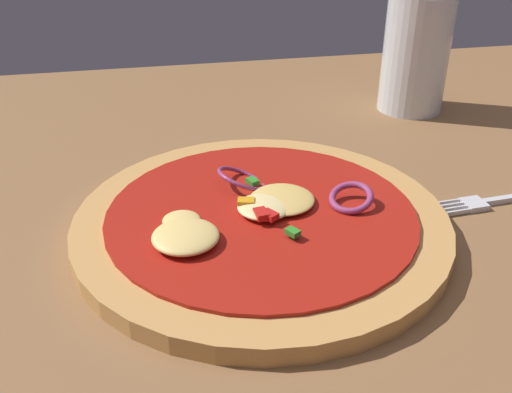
# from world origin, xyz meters

# --- Properties ---
(dining_table) EXTENTS (1.17, 0.87, 0.03)m
(dining_table) POSITION_xyz_m (0.00, 0.00, 0.01)
(dining_table) COLOR brown
(dining_table) RESTS_ON ground
(pizza) EXTENTS (0.29, 0.29, 0.03)m
(pizza) POSITION_xyz_m (-0.03, -0.02, 0.04)
(pizza) COLOR tan
(pizza) RESTS_ON dining_table
(fork) EXTENTS (0.16, 0.02, 0.01)m
(fork) POSITION_xyz_m (0.19, -0.02, 0.03)
(fork) COLOR silver
(fork) RESTS_ON dining_table
(beer_glass) EXTENTS (0.07, 0.07, 0.13)m
(beer_glass) POSITION_xyz_m (0.20, 0.20, 0.09)
(beer_glass) COLOR silver
(beer_glass) RESTS_ON dining_table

